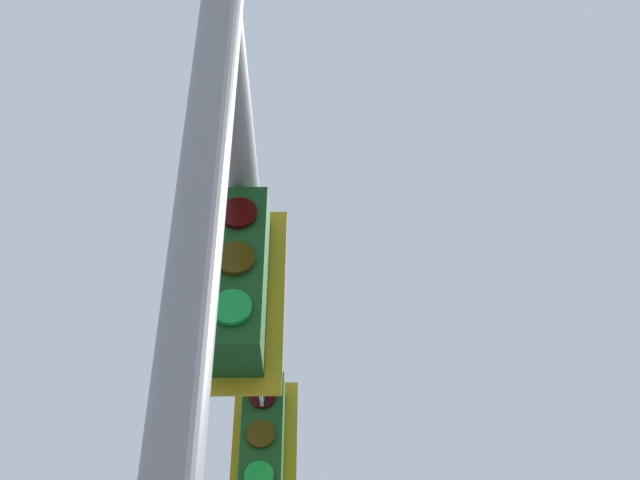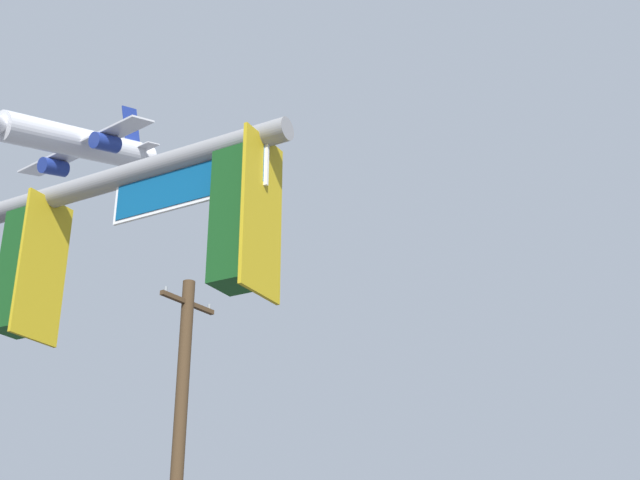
{
  "view_description": "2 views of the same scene",
  "coord_description": "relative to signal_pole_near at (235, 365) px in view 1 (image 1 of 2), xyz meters",
  "views": [
    {
      "loc": [
        -11.75,
        -5.44,
        1.86
      ],
      "look_at": [
        -5.63,
        -6.65,
        6.73
      ],
      "focal_mm": 50.0,
      "sensor_mm": 36.0,
      "label": 1
    },
    {
      "loc": [
        -2.99,
        -11.91,
        1.97
      ],
      "look_at": [
        -5.35,
        -4.23,
        5.52
      ],
      "focal_mm": 50.0,
      "sensor_mm": 36.0,
      "label": 2
    }
  ],
  "objects": [
    {
      "name": "signal_pole_near",
      "position": [
        0.0,
        0.0,
        0.0
      ],
      "size": [
        4.09,
        1.15,
        6.12
      ],
      "color": "gray",
      "rests_on": "ground_plane"
    }
  ]
}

